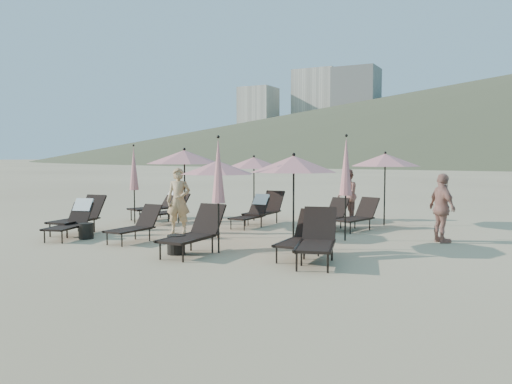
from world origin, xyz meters
The scene contains 27 objects.
ground centered at (0.00, 0.00, 0.00)m, with size 800.00×800.00×0.00m, color #D6BA8C.
hotel_skyline centered at (-93.62, 271.21, 24.18)m, with size 109.00×82.00×55.00m.
lounger_0 centered at (-4.84, 0.50, 0.48)m, with size 0.91×1.86×1.03m.
lounger_1 centered at (-4.33, -0.21, 0.48)m, with size 0.98×1.70×1.00m.
lounger_2 centered at (-2.48, 0.14, 0.42)m, with size 0.64×1.57×0.89m.
lounger_3 centered at (-0.24, -0.49, 0.49)m, with size 0.73×1.83×1.05m.
lounger_4 centered at (2.46, -0.10, 0.50)m, with size 1.16×1.96×1.06m.
lounger_5 centered at (2.01, 0.26, 0.45)m, with size 0.71×1.71×0.97m.
lounger_6 centered at (-4.89, 4.13, 0.56)m, with size 1.26×2.00×1.18m.
lounger_7 centered at (-3.96, 3.33, 0.44)m, with size 0.94×1.72×0.94m.
lounger_8 centered at (-1.12, 4.70, 0.48)m, with size 0.68×1.77×1.02m.
lounger_9 centered at (-1.15, 3.86, 0.46)m, with size 0.68×1.59×0.97m.
lounger_10 centered at (1.07, 4.61, 0.42)m, with size 0.86×1.63×0.89m.
lounger_11 centered at (1.90, 4.69, 0.43)m, with size 1.04×1.72×0.93m.
umbrella_open_0 centered at (-2.79, 2.67, 2.13)m, with size 2.24×2.24×2.41m.
umbrella_open_1 centered at (-0.99, 1.65, 1.85)m, with size 1.95×1.95×2.10m.
umbrella_open_2 centered at (1.45, 1.04, 1.97)m, with size 2.07×2.07×2.23m.
umbrella_open_3 centered at (-1.82, 5.24, 1.94)m, with size 2.04×2.04×2.19m.
umbrella_open_4 centered at (2.34, 6.09, 2.04)m, with size 2.14×2.14×2.30m.
umbrella_closed_0 centered at (0.17, -0.14, 1.81)m, with size 0.30×0.30×2.60m.
umbrella_closed_1 centered at (2.14, 2.76, 1.88)m, with size 0.32×0.32×2.70m.
umbrella_closed_2 centered at (-4.81, 2.74, 1.76)m, with size 0.30×0.30×2.53m.
side_table_0 centered at (-3.92, -0.13, 0.20)m, with size 0.38×0.38×0.41m, color black.
side_table_1 centered at (-0.58, -0.70, 0.21)m, with size 0.40×0.40×0.42m, color black.
beachgoer_a centered at (-2.34, 1.76, 0.91)m, with size 0.67×0.44×1.83m, color tan.
beachgoer_b centered at (0.90, 6.82, 0.86)m, with size 0.84×0.65×1.72m, color #945A4C.
beachgoer_c centered at (4.36, 3.59, 0.86)m, with size 1.01×0.42×1.73m, color tan.
Camera 1 is at (6.03, -9.44, 2.12)m, focal length 35.00 mm.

